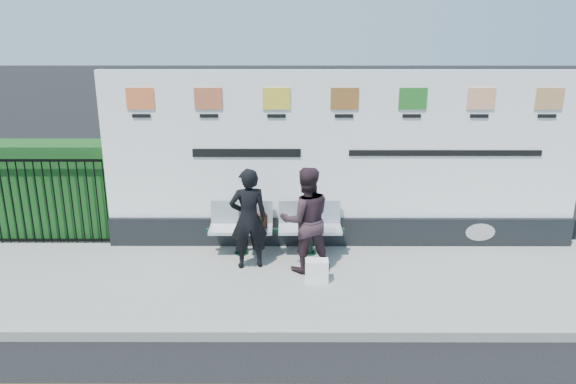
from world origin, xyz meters
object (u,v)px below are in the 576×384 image
at_px(woman_right, 306,220).
at_px(bench, 276,240).
at_px(woman_left, 249,219).
at_px(billboard, 342,172).

bearing_deg(woman_right, bench, -63.23).
relative_size(bench, woman_left, 1.35).
relative_size(woman_left, woman_right, 0.97).
bearing_deg(bench, woman_left, -129.64).
bearing_deg(woman_right, woman_left, -19.03).
height_order(billboard, woman_left, billboard).
xyz_separation_m(billboard, bench, (-1.12, -0.45, -1.07)).
bearing_deg(billboard, woman_right, -120.83).
xyz_separation_m(woman_left, woman_right, (0.89, -0.11, 0.02)).
distance_m(billboard, woman_right, 1.32).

